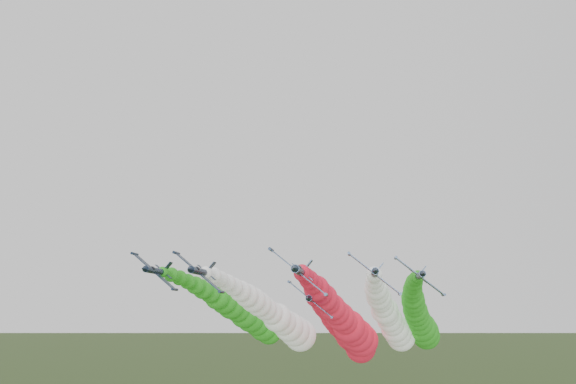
% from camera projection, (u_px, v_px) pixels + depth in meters
% --- Properties ---
extents(jet_lead, '(15.18, 76.82, 18.84)m').
position_uv_depth(jet_lead, '(348.00, 324.00, 118.70)').
color(jet_lead, black).
rests_on(jet_lead, ground).
extents(jet_inner_left, '(15.47, 77.11, 19.12)m').
position_uv_depth(jet_inner_left, '(282.00, 321.00, 130.95)').
color(jet_inner_left, black).
rests_on(jet_inner_left, ground).
extents(jet_inner_right, '(14.91, 76.55, 18.56)m').
position_uv_depth(jet_inner_right, '(391.00, 320.00, 125.78)').
color(jet_inner_right, black).
rests_on(jet_inner_right, ground).
extents(jet_outer_left, '(14.78, 76.42, 18.43)m').
position_uv_depth(jet_outer_left, '(245.00, 315.00, 136.44)').
color(jet_outer_left, black).
rests_on(jet_outer_left, ground).
extents(jet_outer_right, '(14.95, 76.59, 18.60)m').
position_uv_depth(jet_outer_right, '(420.00, 321.00, 133.99)').
color(jet_outer_right, black).
rests_on(jet_outer_right, ground).
extents(jet_trail, '(15.57, 77.21, 19.22)m').
position_uv_depth(jet_trail, '(349.00, 335.00, 140.58)').
color(jet_trail, black).
rests_on(jet_trail, ground).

